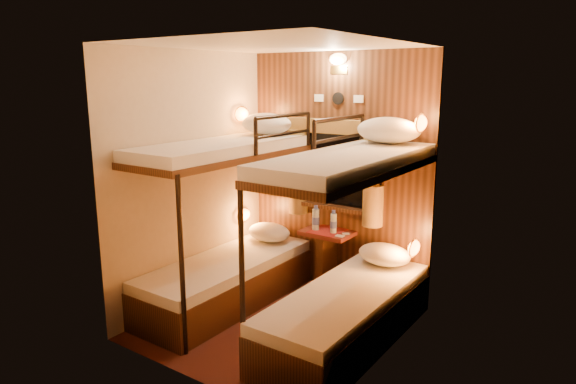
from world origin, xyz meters
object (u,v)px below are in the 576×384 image
Objects in this scene: table at (327,253)px; bottle_right at (333,223)px; bunk_left at (227,249)px; bottle_left at (316,219)px; bunk_right at (347,278)px.

bottle_right is at bearing -16.57° from table.
bunk_left is 7.46× the size of bottle_left.
bottle_left is at bearing 135.63° from bunk_right.
bottle_left is at bearing -163.25° from table.
bunk_right is 8.22× the size of bottle_right.
bottle_left is (-0.76, 0.75, 0.20)m from bunk_right.
bunk_right is at bearing -50.33° from table.
bottle_right is at bearing 126.77° from bunk_right.
bottle_left is (-0.12, -0.03, 0.34)m from table.
bunk_right is at bearing 0.00° from bunk_left.
bottle_left is at bearing 54.49° from bunk_left.
bunk_right is (1.30, 0.00, 0.00)m from bunk_left.
bunk_left is at bearing 180.00° from bunk_right.
bunk_right is at bearing -44.37° from bottle_left.
bottle_right is (-0.57, 0.76, 0.19)m from bunk_right.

